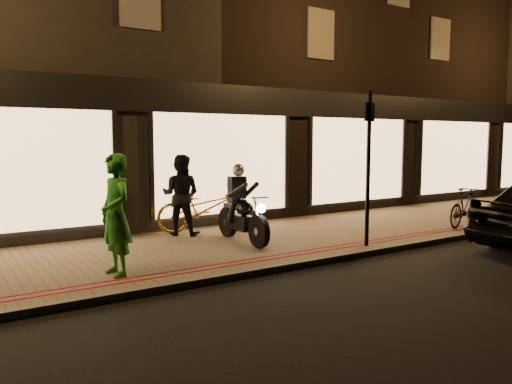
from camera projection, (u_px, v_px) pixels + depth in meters
ground at (333, 263)px, 8.89m from camera, size 90.00×90.00×0.00m
sidewalk at (269, 241)px, 10.55m from camera, size 50.00×4.00×0.12m
kerb_stone at (331, 259)px, 8.93m from camera, size 50.00×0.14×0.12m
red_kerb_lines at (313, 251)px, 9.34m from camera, size 50.00×0.26×0.01m
building_row at (145, 75)px, 15.93m from camera, size 48.00×10.11×8.50m
motorcycle at (241, 212)px, 10.13m from camera, size 0.60×1.94×1.59m
sign_post at (368, 160)px, 9.64m from camera, size 0.35×0.12×3.00m
bicycle_gold at (204, 209)px, 11.08m from camera, size 2.19×1.46×1.09m
bicycle_dark at (465, 207)px, 11.89m from camera, size 1.63×0.75×0.95m
person_green at (116, 215)px, 7.58m from camera, size 0.53×0.74×1.87m
person_dark at (181, 195)px, 10.83m from camera, size 1.08×1.07×1.76m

